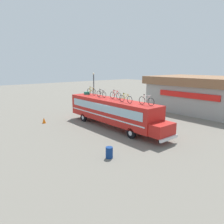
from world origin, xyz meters
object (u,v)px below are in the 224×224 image
Objects in this scene: rooftop_bicycle_2 at (101,94)px; rooftop_bicycle_3 at (115,95)px; rooftop_bicycle_1 at (91,92)px; rooftop_bicycle_4 at (126,99)px; street_lamp at (94,88)px; rooftop_bicycle_5 at (146,101)px; trash_bin at (109,153)px; traffic_cone at (44,120)px; luggage_bag_1 at (87,93)px; bus at (113,111)px.

rooftop_bicycle_3 is at bearing 4.69° from rooftop_bicycle_2.
rooftop_bicycle_3 is (4.33, -0.07, 0.00)m from rooftop_bicycle_1.
rooftop_bicycle_4 is 0.32× the size of street_lamp.
rooftop_bicycle_4 is 0.99× the size of rooftop_bicycle_5.
rooftop_bicycle_1 is 6.48m from rooftop_bicycle_4.
rooftop_bicycle_3 is 0.33× the size of street_lamp.
rooftop_bicycle_1 is at bearing 151.14° from trash_bin.
traffic_cone is (-6.08, -5.11, -2.94)m from rooftop_bicycle_3.
rooftop_bicycle_4 reaches higher than rooftop_bicycle_2.
rooftop_bicycle_2 is at bearing 174.10° from rooftop_bicycle_4.
traffic_cone is at bearing -151.23° from rooftop_bicycle_4.
traffic_cone is at bearing -108.67° from rooftop_bicycle_1.
rooftop_bicycle_1 reaches higher than rooftop_bicycle_4.
rooftop_bicycle_5 reaches higher than traffic_cone.
rooftop_bicycle_4 is (6.45, -0.68, -0.03)m from rooftop_bicycle_1.
rooftop_bicycle_5 reaches higher than luggage_bag_1.
rooftop_bicycle_2 is (2.21, -0.24, -0.03)m from rooftop_bicycle_1.
bus is at bearing -4.35° from rooftop_bicycle_2.
rooftop_bicycle_3 is 2.23× the size of trash_bin.
rooftop_bicycle_5 reaches higher than rooftop_bicycle_4.
rooftop_bicycle_4 is at bearing -16.09° from rooftop_bicycle_3.
bus is 7.38× the size of rooftop_bicycle_1.
rooftop_bicycle_2 is at bearing -0.80° from luggage_bag_1.
rooftop_bicycle_1 is (-4.30, 0.40, 1.54)m from bus.
rooftop_bicycle_2 is 0.94× the size of rooftop_bicycle_3.
rooftop_bicycle_2 is 0.95× the size of rooftop_bicycle_5.
rooftop_bicycle_1 is at bearing 173.81° from rooftop_bicycle_2.
street_lamp is (-9.30, 4.26, 1.31)m from bus.
luggage_bag_1 is at bearing 179.20° from rooftop_bicycle_2.
rooftop_bicycle_4 is 2.60× the size of traffic_cone.
rooftop_bicycle_4 is 2.18× the size of trash_bin.
rooftop_bicycle_5 reaches higher than trash_bin.
street_lamp is at bearing 136.67° from luggage_bag_1.
bus is 4.59m from rooftop_bicycle_1.
rooftop_bicycle_1 is 1.04× the size of rooftop_bicycle_4.
rooftop_bicycle_3 is at bearing 1.52° from luggage_bag_1.
trash_bin is (5.56, -5.38, -2.88)m from rooftop_bicycle_3.
luggage_bag_1 is 0.76m from rooftop_bicycle_1.
rooftop_bicycle_3 is 8.26m from trash_bin.
street_lamp is at bearing 163.13° from rooftop_bicycle_5.
bus is 10.31m from street_lamp.
street_lamp reaches higher than rooftop_bicycle_3.
trash_bin is at bearing -32.03° from street_lamp.
street_lamp is (-11.44, 4.54, -0.21)m from rooftop_bicycle_4.
trash_bin is (10.58, -5.25, -2.64)m from luggage_bag_1.
rooftop_bicycle_3 is 2.66× the size of traffic_cone.
street_lamp is (-13.54, 4.11, -0.22)m from rooftop_bicycle_5.
rooftop_bicycle_1 is 4.33m from rooftop_bicycle_3.
bus is 7.71× the size of rooftop_bicycle_4.
rooftop_bicycle_2 reaches higher than traffic_cone.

